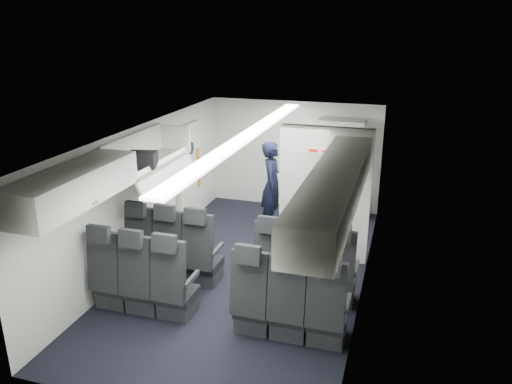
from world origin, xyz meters
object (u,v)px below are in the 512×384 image
Objects in this scene: boarding_door at (189,174)px; carry_on_bag at (142,160)px; seat_row_front at (237,263)px; seat_row_mid at (213,295)px; galley_unit at (339,169)px; flight_attendant at (272,185)px.

carry_on_bag is (0.27, -2.07, 0.83)m from boarding_door.
carry_on_bag is (-1.37, 0.02, 1.38)m from seat_row_front.
seat_row_front is 1.94m from carry_on_bag.
boarding_door is (-1.64, 2.99, 0.55)m from seat_row_mid.
seat_row_mid is 3.45m from boarding_door.
seat_row_mid is 1.79× the size of boarding_door.
galley_unit reaches higher than boarding_door.
galley_unit reaches higher than seat_row_front.
galley_unit is at bearing 24.28° from boarding_door.
carry_on_bag reaches higher than seat_row_mid.
galley_unit reaches higher than seat_row_mid.
seat_row_front is 1.75× the size of galley_unit.
galley_unit reaches higher than carry_on_bag.
seat_row_front is at bearing 174.76° from flight_attendant.
flight_attendant is at bearing 92.95° from seat_row_front.
boarding_door is at bearing 128.16° from seat_row_front.
galley_unit is at bearing 73.72° from seat_row_front.
carry_on_bag is at bearing 143.29° from flight_attendant.
carry_on_bag reaches higher than flight_attendant.
seat_row_mid is at bearing 173.94° from flight_attendant.
galley_unit is 2.84m from boarding_door.
seat_row_front and seat_row_mid have the same top height.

